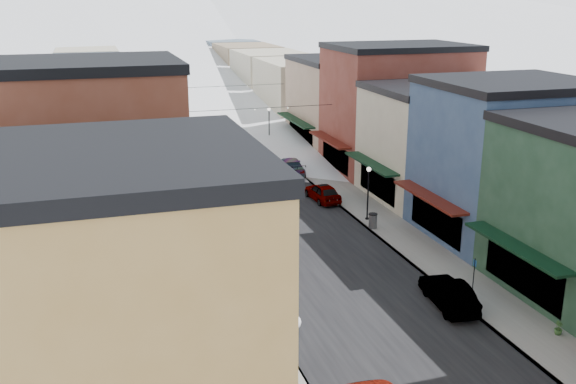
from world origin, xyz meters
TOP-DOWN VIEW (x-y plane):
  - road at (0.00, 60.00)m, footprint 10.00×160.00m
  - sidewalk_left at (-6.60, 60.00)m, footprint 3.20×160.00m
  - sidewalk_right at (6.60, 60.00)m, footprint 3.20×160.00m
  - curb_left at (-5.05, 60.00)m, footprint 0.10×160.00m
  - curb_right at (5.05, 60.00)m, footprint 0.10×160.00m
  - bldg_l_yellow at (-13.19, 4.00)m, footprint 11.30×8.70m
  - bldg_l_cream at (-13.19, 12.50)m, footprint 11.30×8.20m
  - bldg_l_brick_near at (-13.69, 20.50)m, footprint 12.30×8.20m
  - bldg_l_grayblue at (-13.19, 29.00)m, footprint 11.30×9.20m
  - bldg_l_brick_far at (-14.19, 38.00)m, footprint 13.30×9.20m
  - bldg_l_tan at (-13.19, 48.00)m, footprint 11.30×11.20m
  - bldg_r_blue at (13.19, 21.00)m, footprint 11.30×9.20m
  - bldg_r_cream at (13.69, 30.00)m, footprint 12.30×9.20m
  - bldg_r_brick_far at (14.19, 39.00)m, footprint 13.30×9.20m
  - bldg_r_tan at (13.19, 49.00)m, footprint 11.30×11.20m
  - distant_blocks at (0.00, 83.00)m, footprint 34.00×55.00m
  - mountain_ridge at (-19.47, 277.18)m, footprint 670.00×340.00m
  - overhead_cables at (0.00, 47.50)m, footprint 16.40×15.04m
  - car_silver_sedan at (-3.60, 20.84)m, footprint 2.39×4.95m
  - car_dark_hatch at (-3.77, 30.41)m, footprint 2.12×5.14m
  - car_silver_wagon at (-4.29, 51.14)m, footprint 2.34×4.82m
  - car_green_sedan at (4.30, 12.68)m, footprint 2.06×4.63m
  - car_gray_suv at (4.30, 31.61)m, footprint 1.95×4.34m
  - car_black_sedan at (4.10, 39.76)m, footprint 2.87×5.71m
  - car_lane_silver at (-0.79, 60.10)m, footprint 1.90×4.58m
  - car_lane_white at (2.20, 61.42)m, footprint 2.94×5.35m
  - parking_sign at (6.30, 13.52)m, footprint 0.05×0.27m
  - trash_can at (5.31, 24.36)m, footprint 0.61×0.61m
  - streetlamp_near at (5.70, 26.16)m, footprint 0.32×0.32m
  - streetlamp_far at (5.20, 50.52)m, footprint 0.35×0.35m
  - planter_far at (7.61, 8.29)m, footprint 0.42×0.42m
  - snow_pile_near at (-4.87, 12.84)m, footprint 2.18×2.54m
  - snow_pile_mid at (-4.88, 27.93)m, footprint 2.38×2.66m
  - snow_pile_far at (-4.88, 38.17)m, footprint 2.30×2.62m

SIDE VIEW (x-z plane):
  - road at x=0.00m, z-range 0.00..0.01m
  - sidewalk_left at x=-6.60m, z-range 0.00..0.15m
  - sidewalk_right at x=6.60m, z-range 0.00..0.15m
  - curb_left at x=-5.05m, z-range 0.00..0.15m
  - curb_right at x=5.05m, z-range 0.00..0.15m
  - snow_pile_near at x=-4.87m, z-range -0.02..0.90m
  - snow_pile_far at x=-4.88m, z-range -0.02..0.95m
  - snow_pile_mid at x=-4.88m, z-range -0.02..0.98m
  - planter_far at x=7.61m, z-range 0.15..0.82m
  - car_silver_wagon at x=-4.29m, z-range 0.00..1.35m
  - trash_can at x=5.31m, z-range 0.16..1.20m
  - car_lane_white at x=2.20m, z-range 0.00..1.42m
  - car_gray_suv at x=4.30m, z-range 0.00..1.45m
  - car_green_sedan at x=4.30m, z-range 0.00..1.48m
  - car_lane_silver at x=-0.79m, z-range 0.00..1.55m
  - car_black_sedan at x=4.10m, z-range 0.00..1.59m
  - car_silver_sedan at x=-3.60m, z-range 0.00..1.63m
  - car_dark_hatch at x=-3.77m, z-range 0.00..1.66m
  - parking_sign at x=6.30m, z-range 0.31..2.27m
  - streetlamp_near at x=5.70m, z-range 0.66..4.54m
  - streetlamp_far at x=5.20m, z-range 0.70..4.95m
  - distant_blocks at x=0.00m, z-range 0.00..8.00m
  - bldg_r_cream at x=13.69m, z-range 0.01..9.01m
  - bldg_l_grayblue at x=-13.19m, z-range 0.01..9.01m
  - bldg_r_tan at x=13.19m, z-range 0.01..9.51m
  - bldg_l_cream at x=-13.19m, z-range 0.01..9.51m
  - bldg_l_tan at x=-13.19m, z-range 0.01..10.01m
  - bldg_r_blue at x=13.19m, z-range 0.01..10.51m
  - bldg_l_brick_far at x=-14.19m, z-range 0.01..11.01m
  - bldg_r_brick_far at x=14.19m, z-range 0.01..11.51m
  - bldg_l_yellow at x=-13.19m, z-range 0.01..11.51m
  - overhead_cables at x=0.00m, z-range 6.18..6.22m
  - bldg_l_brick_near at x=-13.69m, z-range 0.01..12.51m
  - mountain_ridge at x=-19.47m, z-range -2.64..31.36m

